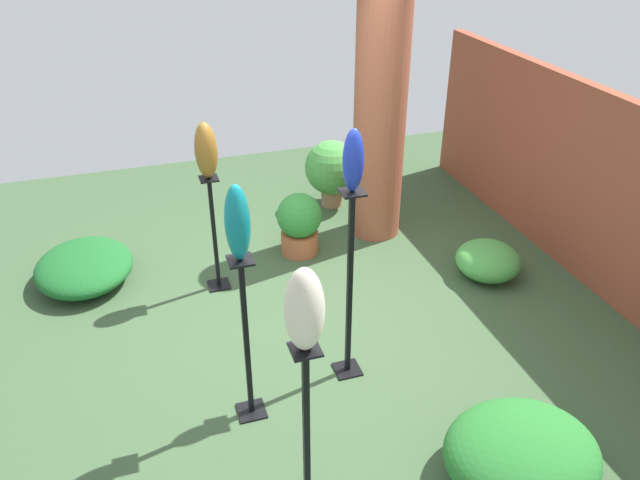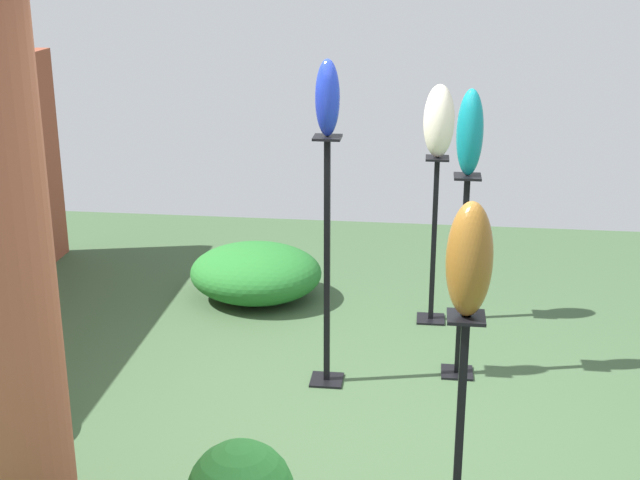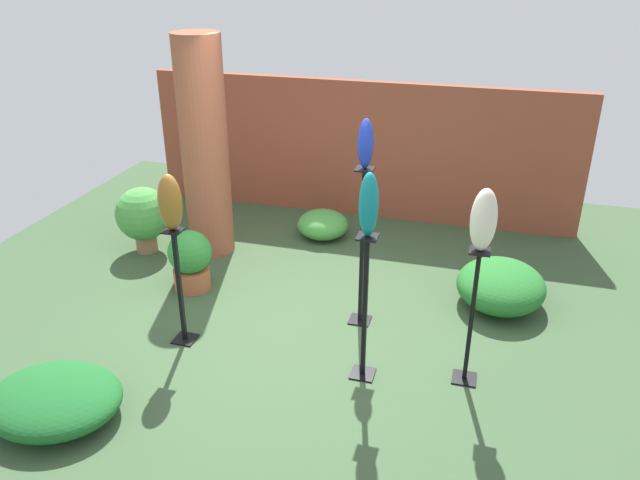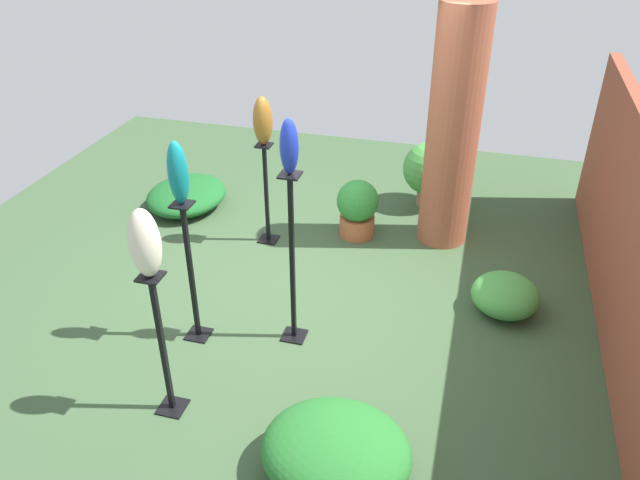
% 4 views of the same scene
% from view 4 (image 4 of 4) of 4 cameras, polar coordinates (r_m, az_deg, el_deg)
% --- Properties ---
extents(ground_plane, '(8.00, 8.00, 0.00)m').
position_cam_4_polar(ground_plane, '(6.01, -2.06, -4.88)').
color(ground_plane, '#385133').
extents(brick_wall_back, '(5.60, 0.12, 1.78)m').
position_cam_4_polar(brick_wall_back, '(5.48, 26.75, -1.33)').
color(brick_wall_back, brown).
rests_on(brick_wall_back, ground).
extents(brick_pillar, '(0.53, 0.53, 2.49)m').
position_cam_4_polar(brick_pillar, '(6.47, 12.07, 9.78)').
color(brick_pillar, '#9E5138').
rests_on(brick_pillar, ground).
extents(pedestal_bronze, '(0.20, 0.20, 1.12)m').
position_cam_4_polar(pedestal_bronze, '(6.61, -4.91, 3.81)').
color(pedestal_bronze, black).
rests_on(pedestal_bronze, ground).
extents(pedestal_ivory, '(0.20, 0.20, 1.21)m').
position_cam_4_polar(pedestal_ivory, '(4.64, -14.13, -9.88)').
color(pedestal_ivory, black).
rests_on(pedestal_ivory, ground).
extents(pedestal_cobalt, '(0.20, 0.20, 1.55)m').
position_cam_4_polar(pedestal_cobalt, '(5.07, -2.54, -2.51)').
color(pedestal_cobalt, black).
rests_on(pedestal_cobalt, ground).
extents(pedestal_teal, '(0.20, 0.20, 1.30)m').
position_cam_4_polar(pedestal_teal, '(5.26, -11.66, -3.49)').
color(pedestal_teal, black).
rests_on(pedestal_teal, ground).
extents(art_vase_bronze, '(0.21, 0.19, 0.50)m').
position_cam_4_polar(art_vase_bronze, '(6.26, -5.26, 10.80)').
color(art_vase_bronze, brown).
rests_on(art_vase_bronze, pedestal_bronze).
extents(art_vase_ivory, '(0.20, 0.21, 0.50)m').
position_cam_4_polar(art_vase_ivory, '(4.12, -15.72, -0.30)').
color(art_vase_ivory, beige).
rests_on(art_vase_ivory, pedestal_ivory).
extents(art_vase_cobalt, '(0.14, 0.14, 0.44)m').
position_cam_4_polar(art_vase_cobalt, '(4.57, -2.84, 8.53)').
color(art_vase_cobalt, '#192D9E').
rests_on(art_vase_cobalt, pedestal_cobalt).
extents(art_vase_teal, '(0.15, 0.16, 0.51)m').
position_cam_4_polar(art_vase_teal, '(4.79, -12.86, 5.98)').
color(art_vase_teal, '#0F727A').
rests_on(art_vase_teal, pedestal_teal).
extents(potted_plant_mid_right, '(0.46, 0.46, 0.65)m').
position_cam_4_polar(potted_plant_mid_right, '(6.77, 3.45, 3.00)').
color(potted_plant_mid_right, '#B25B38').
rests_on(potted_plant_mid_right, ground).
extents(potted_plant_mid_left, '(0.63, 0.63, 0.79)m').
position_cam_4_polar(potted_plant_mid_left, '(7.46, 9.98, 6.35)').
color(potted_plant_mid_left, '#936B4C').
rests_on(potted_plant_mid_left, ground).
extents(foliage_bed_east, '(1.05, 0.90, 0.30)m').
position_cam_4_polar(foliage_bed_east, '(7.61, -12.11, 4.04)').
color(foliage_bed_east, '#195923').
rests_on(foliage_bed_east, ground).
extents(foliage_bed_west, '(0.88, 1.01, 0.43)m').
position_cam_4_polar(foliage_bed_west, '(4.34, 1.47, -18.74)').
color(foliage_bed_west, '#236B28').
rests_on(foliage_bed_west, ground).
extents(foliage_bed_center, '(0.63, 0.61, 0.34)m').
position_cam_4_polar(foliage_bed_center, '(5.93, 16.59, -4.85)').
color(foliage_bed_center, '#479942').
rests_on(foliage_bed_center, ground).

